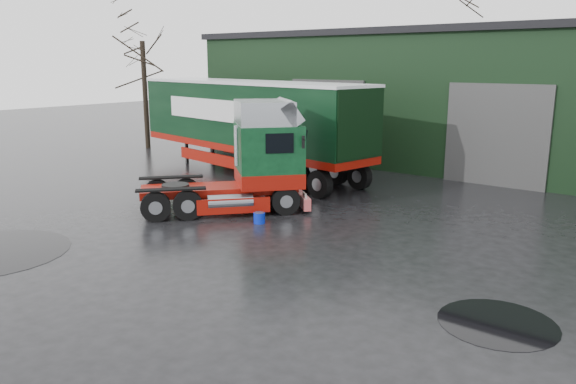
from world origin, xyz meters
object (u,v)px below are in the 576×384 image
object	(u,v)px
trailer_left	(248,127)
tree_back_a	(458,63)
hero_tractor	(219,156)
wash_bucket	(259,218)
warehouse	(540,98)
tree_left	(144,72)

from	to	relation	value
trailer_left	tree_back_a	bearing A→B (deg)	5.77
hero_tractor	wash_bucket	distance (m)	2.64
wash_bucket	warehouse	bearing A→B (deg)	76.37
trailer_left	tree_back_a	xyz separation A→B (m)	(1.50, 20.00, 2.72)
warehouse	tree_left	bearing A→B (deg)	-157.17
hero_tractor	tree_back_a	xyz separation A→B (m)	(-2.13, 25.50, 2.93)
wash_bucket	tree_left	size ratio (longest dim) A/B	0.04
warehouse	tree_left	distance (m)	20.64
warehouse	wash_bucket	size ratio (longest dim) A/B	92.64
hero_tractor	tree_left	size ratio (longest dim) A/B	0.69
warehouse	trailer_left	world-z (taller)	warehouse
hero_tractor	tree_left	world-z (taller)	tree_left
wash_bucket	tree_back_a	bearing A→B (deg)	99.13
hero_tractor	trailer_left	size ratio (longest dim) A/B	0.45
trailer_left	tree_back_a	size ratio (longest dim) A/B	1.38
warehouse	wash_bucket	world-z (taller)	warehouse
tree_left	warehouse	bearing A→B (deg)	22.83
tree_left	tree_back_a	size ratio (longest dim) A/B	0.89
warehouse	trailer_left	size ratio (longest dim) A/B	2.48
warehouse	wash_bucket	bearing A→B (deg)	-103.63
hero_tractor	tree_back_a	size ratio (longest dim) A/B	0.62
hero_tractor	wash_bucket	world-z (taller)	hero_tractor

